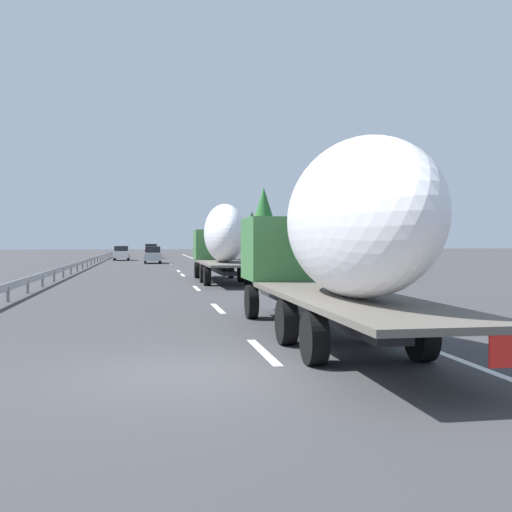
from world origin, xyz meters
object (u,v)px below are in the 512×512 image
object	(u,v)px
truck_trailing	(336,234)
car_white_van	(121,253)
car_red_compact	(151,251)
road_sign	(230,244)
car_silver_hatch	(153,255)
truck_lead	(222,239)
car_yellow_coupe	(151,250)

from	to	relation	value
truck_trailing	car_white_van	bearing A→B (deg)	6.50
car_red_compact	road_sign	bearing A→B (deg)	-168.35
car_white_van	car_silver_hatch	bearing A→B (deg)	-161.15
truck_lead	truck_trailing	size ratio (longest dim) A/B	0.92
truck_trailing	car_silver_hatch	distance (m)	53.72
truck_trailing	car_yellow_coupe	world-z (taller)	truck_trailing
car_yellow_coupe	road_sign	distance (m)	50.45
car_red_compact	road_sign	xyz separation A→B (m)	(-32.88, -6.78, 1.18)
truck_trailing	car_yellow_coupe	xyz separation A→B (m)	(91.92, 3.60, -1.64)
car_silver_hatch	car_yellow_coupe	distance (m)	38.35
car_yellow_coupe	car_white_van	size ratio (longest dim) A/B	1.15
truck_trailing	car_red_compact	distance (m)	74.92
car_white_van	car_red_compact	bearing A→B (deg)	-19.22
road_sign	truck_lead	bearing A→B (deg)	171.17
car_silver_hatch	road_sign	bearing A→B (deg)	-149.87
truck_lead	truck_trailing	bearing A→B (deg)	180.00
car_yellow_coupe	road_sign	size ratio (longest dim) A/B	1.53
road_sign	truck_trailing	bearing A→B (deg)	175.77
truck_lead	car_silver_hatch	xyz separation A→B (m)	(31.59, 3.65, -1.57)
truck_trailing	car_silver_hatch	world-z (taller)	truck_trailing
car_red_compact	road_sign	distance (m)	33.59
car_red_compact	road_sign	world-z (taller)	road_sign
truck_trailing	car_red_compact	size ratio (longest dim) A/B	2.98
car_red_compact	car_white_van	distance (m)	11.09
truck_trailing	car_yellow_coupe	bearing A→B (deg)	2.24
truck_trailing	car_silver_hatch	bearing A→B (deg)	3.90
road_sign	car_red_compact	bearing A→B (deg)	11.65
car_yellow_coupe	car_silver_hatch	bearing A→B (deg)	179.91
truck_trailing	car_white_van	distance (m)	64.78
truck_trailing	car_yellow_coupe	distance (m)	92.00
truck_lead	car_silver_hatch	world-z (taller)	truck_lead
car_silver_hatch	road_sign	world-z (taller)	road_sign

